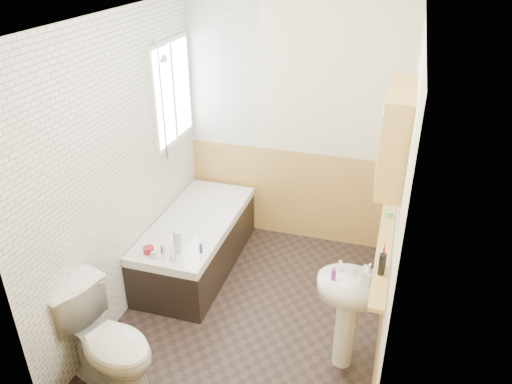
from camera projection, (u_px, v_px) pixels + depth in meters
floor at (251, 315)px, 4.40m from camera, size 2.80×2.80×0.00m
ceiling at (249, 19)px, 3.23m from camera, size 2.80×2.80×0.00m
wall_back at (292, 127)px, 5.01m from camera, size 2.20×0.02×2.50m
wall_front at (171, 307)px, 2.62m from camera, size 2.20×0.02×2.50m
wall_left at (122, 171)px, 4.10m from camera, size 0.02×2.80×2.50m
wall_right at (400, 210)px, 3.53m from camera, size 0.02×2.80×2.50m
wainscot_right at (384, 293)px, 3.89m from camera, size 0.01×2.80×1.00m
wainscot_back at (289, 194)px, 5.34m from camera, size 2.20×0.01×1.00m
tile_cladding_left at (124, 172)px, 4.09m from camera, size 0.01×2.80×2.50m
tile_return_back at (222, 73)px, 4.94m from camera, size 0.75×0.01×1.50m
window at (173, 92)px, 4.71m from camera, size 0.03×0.79×0.99m
bathtub at (197, 242)px, 4.92m from camera, size 0.70×1.58×0.68m
shower_riser at (162, 90)px, 4.44m from camera, size 0.10×0.08×1.14m
toilet at (108, 343)px, 3.56m from camera, size 0.91×0.69×0.79m
sink at (348, 304)px, 3.66m from camera, size 0.47×0.38×0.91m
pine_shelf at (384, 246)px, 3.52m from camera, size 0.10×1.42×0.03m
medicine_cabinet at (396, 136)px, 3.15m from camera, size 0.17×0.69×0.62m
foam_can at (382, 264)px, 3.17m from camera, size 0.06×0.06×0.15m
green_bottle at (383, 254)px, 3.22m from camera, size 0.05×0.05×0.21m
black_jar at (389, 214)px, 3.85m from camera, size 0.08×0.08×0.04m
soap_bottle at (368, 280)px, 3.48m from camera, size 0.14×0.19×0.08m
clear_bottle at (334, 274)px, 3.53m from camera, size 0.04×0.04×0.09m
blue_gel at (178, 243)px, 4.24m from camera, size 0.07×0.06×0.22m
cream_jar at (149, 250)px, 4.29m from camera, size 0.12×0.12×0.06m
orange_bottle at (201, 248)px, 4.29m from camera, size 0.03×0.03×0.08m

